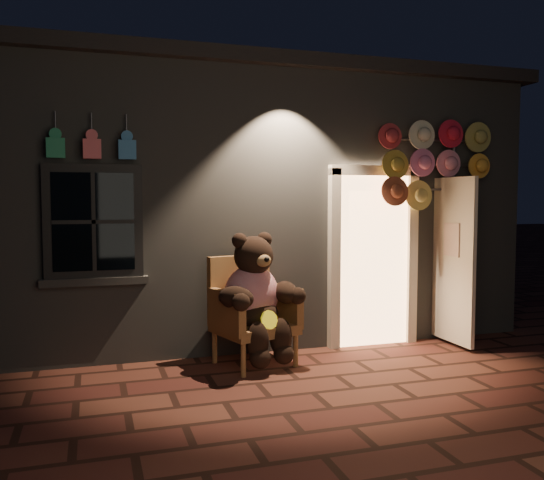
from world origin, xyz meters
name	(u,v)px	position (x,y,z in m)	size (l,w,h in m)	color
ground	(313,393)	(0.00, 0.00, 0.00)	(60.00, 60.00, 0.00)	#5A2E22
shop_building	(220,203)	(0.00, 3.99, 1.74)	(7.30, 5.95, 3.51)	slate
wicker_armchair	(250,310)	(-0.30, 1.13, 0.58)	(0.95, 0.91, 1.16)	#A3703F
teddy_bear	(256,297)	(-0.27, 0.98, 0.75)	(0.95, 0.86, 1.36)	#B5132D
hat_rack	(432,161)	(2.04, 1.28, 2.25)	(1.55, 0.22, 2.73)	#59595E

